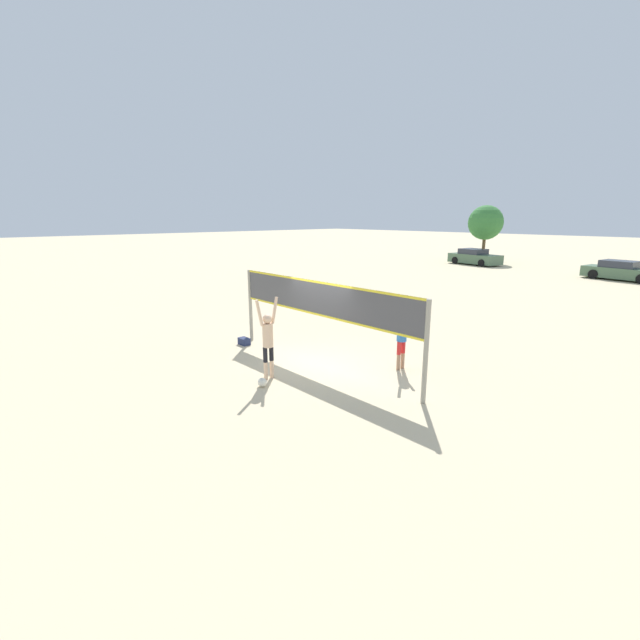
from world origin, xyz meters
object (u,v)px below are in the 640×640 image
player_spiker (268,337)px  parked_car_far (474,257)px  parked_car_mid (622,271)px  volleyball_net (320,306)px  volleyball (262,382)px  gear_bag (244,341)px  tree_left_cluster (486,223)px  player_blocker (402,333)px

player_spiker → parked_car_far: bearing=18.6°
parked_car_mid → parked_car_far: bearing=179.6°
volleyball_net → parked_car_mid: size_ratio=1.49×
volleyball → gear_bag: size_ratio=0.58×
tree_left_cluster → volleyball_net: bearing=-70.8°
volleyball_net → tree_left_cluster: tree_left_cluster is taller
player_spiker → parked_car_far: 32.08m
volleyball_net → player_blocker: (1.81, 1.48, -0.71)m
volleyball_net → player_spiker: volleyball_net is taller
player_spiker → volleyball: size_ratio=9.38×
player_blocker → parked_car_far: player_blocker is taller
volleyball → parked_car_far: size_ratio=0.05×
volleyball_net → parked_car_mid: bearing=87.2°
volleyball_net → tree_left_cluster: (-10.83, 31.11, 1.90)m
parked_car_far → tree_left_cluster: bearing=110.1°
parked_car_far → volleyball_net: bearing=-60.5°
player_blocker → tree_left_cluster: bearing=-156.9°
gear_bag → parked_car_mid: size_ratio=0.08×
volleyball → parked_car_mid: 29.20m
parked_car_mid → parked_car_far: (-11.70, 1.68, 0.04)m
player_blocker → parked_car_mid: size_ratio=0.42×
volleyball → tree_left_cluster: bearing=108.3°
volleyball → volleyball_net: bearing=95.2°
gear_bag → tree_left_cluster: size_ratio=0.08×
volleyball_net → parked_car_far: size_ratio=1.50×
volleyball → parked_car_far: (-10.57, 30.86, 0.53)m
gear_bag → tree_left_cluster: (-7.55, 31.63, 3.56)m
parked_car_far → player_blocker: bearing=-56.3°
gear_bag → tree_left_cluster: tree_left_cluster is taller
volleyball_net → gear_bag: (-3.28, -0.51, -1.66)m
gear_bag → parked_car_far: 30.01m
parked_car_mid → player_spiker: bearing=-85.2°
volleyball → gear_bag: same height
player_blocker → volleyball: 4.15m
volleyball → parked_car_far: bearing=108.9°
player_blocker → gear_bag: player_blocker is taller
player_spiker → tree_left_cluster: 34.66m
parked_car_mid → gear_bag: bearing=-91.8°
volleyball_net → parked_car_far: bearing=109.9°
gear_bag → volleyball_net: bearing=8.9°
player_spiker → tree_left_cluster: tree_left_cluster is taller
volleyball → parked_car_mid: size_ratio=0.05×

